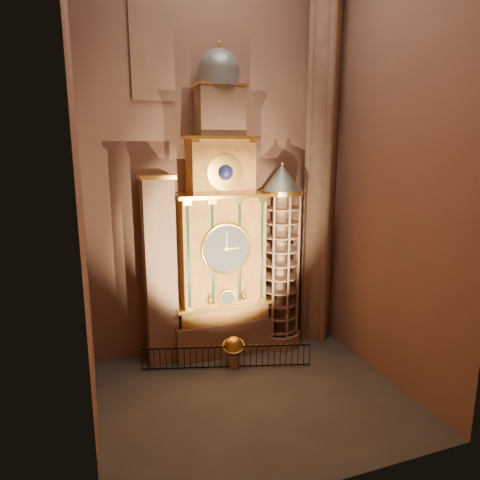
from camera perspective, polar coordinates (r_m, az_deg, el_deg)
name	(u,v)px	position (r m, az deg, el deg)	size (l,w,h in m)	color
floor	(253,395)	(21.65, 1.71, -20.00)	(14.00, 14.00, 0.00)	#383330
wall_back	(215,158)	(24.04, -3.39, 10.88)	(22.00, 22.00, 0.00)	#8E5D4C
wall_left	(78,162)	(17.09, -20.83, 9.65)	(22.00, 22.00, 0.00)	#8E5D4C
wall_right	(391,159)	(21.90, 19.52, 10.10)	(22.00, 22.00, 0.00)	#8E5D4C
astronomical_clock	(221,238)	(23.54, -2.56, 0.25)	(5.60, 2.41, 16.70)	#8C634C
portrait_tower	(160,270)	(23.19, -10.62, -4.02)	(1.80, 1.60, 10.20)	#8C634C
stair_turret	(280,259)	(24.84, 5.40, -2.50)	(2.50, 2.50, 10.80)	#8C634C
gothic_pier	(321,157)	(25.53, 10.77, 10.76)	(2.04, 2.04, 22.00)	#8C634C
stained_glass_window	(152,46)	(23.79, -11.64, 23.99)	(2.20, 0.14, 5.20)	navy
celestial_globe	(234,349)	(23.57, -0.87, -14.30)	(1.50, 1.46, 1.71)	#8C634C
iron_railing	(227,357)	(23.54, -1.80, -15.35)	(8.60, 2.52, 1.20)	black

